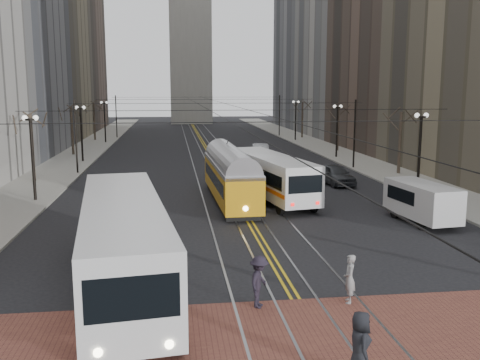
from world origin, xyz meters
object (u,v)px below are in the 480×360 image
object	(u,v)px
streetcar	(230,180)
cargo_van	(422,203)
pedestrian_d	(259,282)
pedestrian_b	(349,279)
sedan_silver	(260,152)
sedan_grey	(335,174)
pedestrian_a	(360,345)
rear_bus	(271,177)
transit_bus	(123,245)

from	to	relation	value
streetcar	cargo_van	world-z (taller)	streetcar
cargo_van	pedestrian_d	world-z (taller)	cargo_van
streetcar	pedestrian_b	bearing A→B (deg)	-84.32
sedan_silver	pedestrian_d	world-z (taller)	pedestrian_d
streetcar	sedan_grey	xyz separation A→B (m)	(9.12, 5.57, -0.66)
streetcar	pedestrian_a	bearing A→B (deg)	-89.42
rear_bus	pedestrian_a	distance (m)	23.56
transit_bus	sedan_silver	bearing A→B (deg)	65.90
pedestrian_a	sedan_silver	bearing A→B (deg)	-1.41
pedestrian_a	cargo_van	bearing A→B (deg)	-25.94
pedestrian_a	pedestrian_b	size ratio (longest dim) A/B	1.05
sedan_silver	pedestrian_d	distance (m)	40.22
cargo_van	transit_bus	bearing A→B (deg)	-159.94
pedestrian_d	sedan_grey	bearing A→B (deg)	2.40
sedan_silver	pedestrian_b	distance (m)	39.81
rear_bus	pedestrian_b	xyz separation A→B (m)	(-0.56, -18.47, -0.62)
cargo_van	streetcar	bearing A→B (deg)	137.58
sedan_grey	sedan_silver	distance (m)	16.53
transit_bus	pedestrian_b	bearing A→B (deg)	-23.84
streetcar	cargo_van	bearing A→B (deg)	-37.04
rear_bus	cargo_van	xyz separation A→B (m)	(7.32, -7.78, -0.38)
rear_bus	pedestrian_d	world-z (taller)	rear_bus
cargo_van	sedan_silver	size ratio (longest dim) A/B	1.04
rear_bus	cargo_van	distance (m)	10.69
sedan_silver	pedestrian_b	xyz separation A→B (m)	(-3.35, -39.67, 0.08)
transit_bus	sedan_grey	distance (m)	25.80
pedestrian_b	pedestrian_d	size ratio (longest dim) A/B	0.95
rear_bus	pedestrian_b	distance (m)	18.49
rear_bus	sedan_grey	xyz separation A→B (m)	(6.22, 5.03, -0.72)
sedan_grey	pedestrian_a	size ratio (longest dim) A/B	2.52
transit_bus	pedestrian_d	distance (m)	5.50
streetcar	rear_bus	bearing A→B (deg)	8.92
rear_bus	cargo_van	world-z (taller)	rear_bus
streetcar	pedestrian_a	xyz separation A→B (m)	(0.93, -22.93, -0.52)
pedestrian_a	pedestrian_b	world-z (taller)	pedestrian_a
streetcar	sedan_silver	size ratio (longest dim) A/B	2.50
sedan_grey	sedan_silver	bearing A→B (deg)	94.64
rear_bus	sedan_grey	bearing A→B (deg)	28.95
sedan_grey	pedestrian_b	bearing A→B (deg)	-113.45
pedestrian_d	sedan_silver	bearing A→B (deg)	16.10
pedestrian_d	streetcar	bearing A→B (deg)	22.58
sedan_grey	pedestrian_d	bearing A→B (deg)	-120.53
streetcar	pedestrian_d	distance (m)	17.96
streetcar	pedestrian_d	xyz separation A→B (m)	(-0.94, -17.93, -0.52)
sedan_grey	pedestrian_a	distance (m)	29.65
transit_bus	cargo_van	world-z (taller)	transit_bus
sedan_grey	pedestrian_b	world-z (taller)	pedestrian_b
sedan_grey	pedestrian_b	xyz separation A→B (m)	(-6.79, -23.50, 0.10)
pedestrian_b	sedan_silver	bearing A→B (deg)	-171.94
cargo_van	sedan_grey	world-z (taller)	cargo_van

